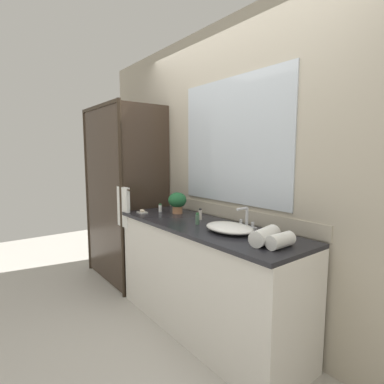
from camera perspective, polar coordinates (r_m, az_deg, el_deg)
name	(u,v)px	position (r m, az deg, el deg)	size (l,w,h in m)	color
ground_plane	(203,329)	(2.81, 2.04, -24.24)	(8.00, 8.00, 0.00)	#B7B2A8
wall_back_with_mirror	(234,173)	(2.64, 7.93, 3.61)	(4.40, 0.06, 2.60)	#B2A893
vanity_cabinet	(204,277)	(2.62, 2.26, -15.71)	(1.80, 0.58, 0.90)	silver
shower_enclosure	(116,195)	(3.43, -14.07, -0.51)	(1.20, 0.59, 2.00)	#2D2319
sink_basin	(229,228)	(2.25, 6.93, -6.69)	(0.40, 0.28, 0.06)	white
faucet	(246,221)	(2.37, 10.11, -5.45)	(0.17, 0.13, 0.17)	silver
potted_plant	(177,201)	(2.90, -2.76, -1.74)	(0.17, 0.17, 0.20)	#B77A51
soap_dish	(142,212)	(2.98, -9.31, -3.63)	(0.10, 0.07, 0.04)	silver
amenity_bottle_lotion	(200,214)	(2.64, 1.56, -4.21)	(0.03, 0.03, 0.10)	silver
amenity_bottle_shampoo	(160,208)	(3.01, -5.98, -3.02)	(0.03, 0.03, 0.08)	white
amenity_bottle_body_wash	(197,219)	(2.47, 1.03, -5.06)	(0.03, 0.03, 0.09)	#4C7056
rolled_towel_near_edge	(281,241)	(1.94, 16.27, -8.73)	(0.09, 0.09, 0.19)	white
rolled_towel_middle	(265,236)	(1.99, 13.52, -8.00)	(0.10, 0.10, 0.24)	white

